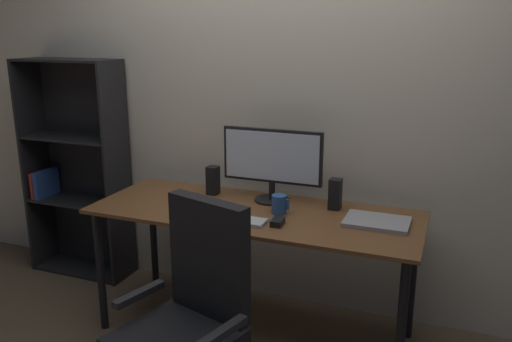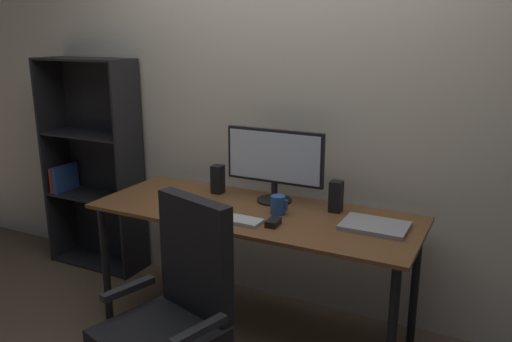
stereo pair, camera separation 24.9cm
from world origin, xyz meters
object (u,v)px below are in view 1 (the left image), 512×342
(keyboard, at_px, (238,220))
(laptop, at_px, (377,222))
(speaker_left, at_px, (213,180))
(speaker_right, at_px, (335,194))
(desk, at_px, (254,224))
(monitor, at_px, (272,160))
(coffee_mug, at_px, (279,204))
(office_chair, at_px, (189,332))
(bookshelf, at_px, (78,169))
(mouse, at_px, (278,222))

(keyboard, xyz_separation_m, laptop, (0.66, 0.22, 0.00))
(speaker_left, xyz_separation_m, speaker_right, (0.74, 0.00, 0.00))
(desk, relative_size, monitor, 3.08)
(desk, height_order, keyboard, keyboard)
(coffee_mug, relative_size, laptop, 0.32)
(keyboard, distance_m, office_chair, 0.66)
(monitor, bearing_deg, speaker_right, -1.23)
(office_chair, bearing_deg, bookshelf, 159.59)
(desk, distance_m, monitor, 0.38)
(monitor, relative_size, speaker_left, 3.41)
(bookshelf, bearing_deg, office_chair, -37.11)
(monitor, xyz_separation_m, laptop, (0.62, -0.15, -0.23))
(coffee_mug, bearing_deg, mouse, -73.45)
(keyboard, bearing_deg, desk, 86.95)
(coffee_mug, xyz_separation_m, office_chair, (-0.13, -0.79, -0.33))
(monitor, bearing_deg, speaker_left, -178.77)
(mouse, height_order, laptop, mouse)
(keyboard, distance_m, bookshelf, 1.54)
(mouse, xyz_separation_m, speaker_right, (0.21, 0.34, 0.07))
(speaker_right, relative_size, office_chair, 0.17)
(mouse, xyz_separation_m, speaker_left, (-0.52, 0.34, 0.07))
(laptop, bearing_deg, monitor, 166.41)
(speaker_right, xyz_separation_m, office_chair, (-0.39, -0.97, -0.37))
(keyboard, distance_m, speaker_left, 0.50)
(mouse, bearing_deg, monitor, 110.98)
(keyboard, relative_size, laptop, 0.91)
(keyboard, distance_m, mouse, 0.20)
(coffee_mug, relative_size, office_chair, 0.10)
(keyboard, height_order, coffee_mug, coffee_mug)
(laptop, height_order, office_chair, office_chair)
(mouse, xyz_separation_m, laptop, (0.46, 0.20, -0.01))
(coffee_mug, distance_m, bookshelf, 1.63)
(speaker_left, bearing_deg, laptop, -8.39)
(speaker_left, distance_m, office_chair, 1.09)
(keyboard, relative_size, coffee_mug, 2.87)
(keyboard, bearing_deg, laptop, 19.87)
(bookshelf, bearing_deg, laptop, -7.98)
(bookshelf, bearing_deg, monitor, -5.46)
(bookshelf, bearing_deg, speaker_left, -7.63)
(keyboard, xyz_separation_m, mouse, (0.20, 0.03, 0.01))
(keyboard, relative_size, speaker_right, 1.71)
(coffee_mug, bearing_deg, speaker_right, 34.01)
(laptop, distance_m, speaker_left, 1.00)
(desk, bearing_deg, monitor, 80.65)
(monitor, relative_size, bookshelf, 0.38)
(monitor, xyz_separation_m, speaker_right, (0.37, -0.01, -0.16))
(office_chair, bearing_deg, keyboard, 109.36)
(keyboard, distance_m, laptop, 0.70)
(desk, relative_size, keyboard, 6.14)
(desk, xyz_separation_m, speaker_right, (0.40, 0.19, 0.16))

